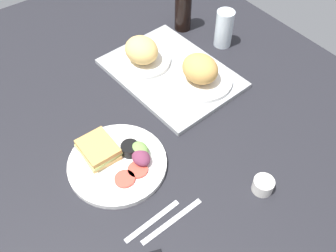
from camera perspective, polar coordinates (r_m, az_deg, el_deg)
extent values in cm
cube|color=black|center=(115.09, -1.79, -1.85)|extent=(190.00, 150.00, 3.00)
cube|color=#9EA0A3|center=(132.20, 0.44, 8.01)|extent=(47.21, 36.09, 1.60)
cylinder|color=white|center=(135.36, -3.86, 9.89)|extent=(19.73, 19.73, 1.40)
ellipsoid|color=#DBB266|center=(131.81, -4.03, 11.41)|extent=(12.64, 10.91, 8.62)
cylinder|color=white|center=(127.91, 4.96, 6.99)|extent=(21.38, 21.38, 1.40)
ellipsoid|color=tan|center=(124.35, 4.89, 8.66)|extent=(12.84, 11.09, 8.76)
cylinder|color=white|center=(107.53, -7.67, -5.66)|extent=(27.97, 27.97, 1.60)
cube|color=#DBB266|center=(108.89, -10.42, -3.87)|extent=(11.40, 9.50, 1.40)
cube|color=#B2C66B|center=(107.95, -10.50, -3.49)|extent=(11.62, 9.76, 1.00)
cube|color=tan|center=(107.01, -10.59, -3.10)|extent=(11.08, 9.10, 1.40)
cylinder|color=#D14738|center=(102.98, -6.56, -7.98)|extent=(5.60, 5.60, 0.80)
cylinder|color=#D14738|center=(104.29, -4.60, -6.61)|extent=(5.60, 5.60, 0.80)
cylinder|color=black|center=(107.30, -5.77, -3.45)|extent=(5.20, 5.20, 3.00)
cylinder|color=#EFEACC|center=(106.43, -5.82, -3.10)|extent=(4.26, 4.26, 0.60)
ellipsoid|color=#729E4C|center=(106.47, -4.35, -3.62)|extent=(6.00, 4.80, 3.60)
ellipsoid|color=#6B2D47|center=(104.83, -4.10, -4.80)|extent=(6.00, 4.80, 3.60)
cylinder|color=silver|center=(143.61, 8.48, 14.40)|extent=(6.53, 6.53, 13.93)
cylinder|color=black|center=(149.44, 2.32, 17.69)|extent=(6.40, 6.40, 19.45)
cylinder|color=silver|center=(104.39, 14.20, -8.70)|extent=(5.60, 5.60, 4.00)
cube|color=#B7B7BC|center=(98.32, -2.38, -14.17)|extent=(2.47, 17.05, 0.50)
cube|color=#B7B7BC|center=(98.24, 0.62, -14.19)|extent=(2.13, 19.04, 0.50)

